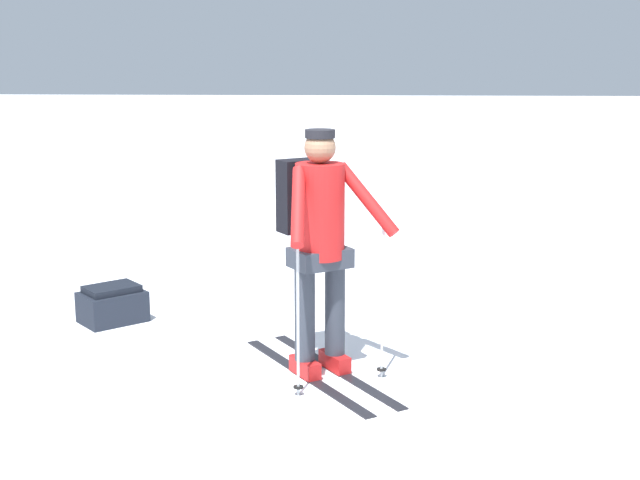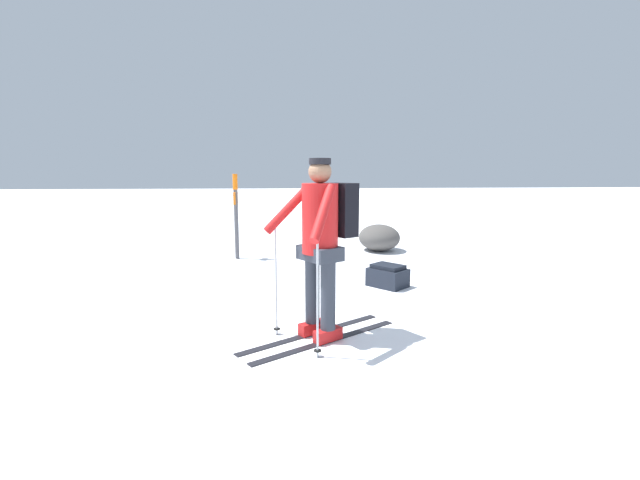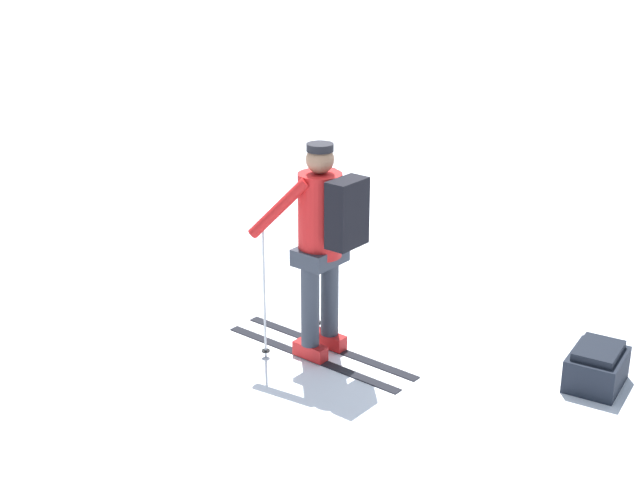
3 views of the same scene
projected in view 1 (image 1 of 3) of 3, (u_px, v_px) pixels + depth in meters
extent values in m
plane|color=white|center=(260.00, 407.00, 6.00)|extent=(80.00, 80.00, 0.00)
cube|color=black|center=(335.00, 369.00, 6.69)|extent=(1.04, 1.55, 0.01)
cube|color=red|center=(335.00, 361.00, 6.68)|extent=(0.25, 0.31, 0.12)
cylinder|color=#2D333D|center=(335.00, 305.00, 6.59)|extent=(0.15, 0.15, 0.75)
cube|color=black|center=(305.00, 375.00, 6.57)|extent=(1.04, 1.55, 0.01)
cube|color=red|center=(305.00, 367.00, 6.55)|extent=(0.25, 0.31, 0.12)
cylinder|color=#2D333D|center=(305.00, 310.00, 6.46)|extent=(0.15, 0.15, 0.75)
cube|color=#2D333D|center=(320.00, 258.00, 6.44)|extent=(0.50, 0.47, 0.14)
cylinder|color=red|center=(320.00, 211.00, 6.37)|extent=(0.36, 0.36, 0.69)
sphere|color=#8C664C|center=(320.00, 148.00, 6.28)|extent=(0.22, 0.22, 0.22)
cylinder|color=black|center=(320.00, 134.00, 6.25)|extent=(0.21, 0.21, 0.06)
cube|color=black|center=(302.00, 196.00, 6.58)|extent=(0.39, 0.34, 0.54)
cylinder|color=#B2B7BC|center=(382.00, 300.00, 6.42)|extent=(0.02, 0.02, 1.18)
cylinder|color=black|center=(381.00, 369.00, 6.53)|extent=(0.07, 0.07, 0.01)
cylinder|color=red|center=(367.00, 200.00, 6.33)|extent=(0.49, 0.30, 0.51)
cylinder|color=#B2B7BC|center=(298.00, 314.00, 6.08)|extent=(0.02, 0.02, 1.18)
cylinder|color=black|center=(298.00, 387.00, 6.19)|extent=(0.07, 0.07, 0.01)
cylinder|color=red|center=(298.00, 206.00, 6.06)|extent=(0.11, 0.50, 0.51)
cube|color=black|center=(113.00, 307.00, 7.84)|extent=(0.66, 0.64, 0.27)
cube|color=black|center=(112.00, 289.00, 7.81)|extent=(0.54, 0.53, 0.06)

